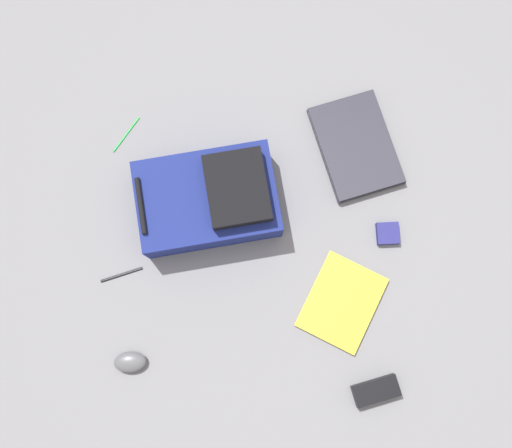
% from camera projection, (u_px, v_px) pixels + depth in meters
% --- Properties ---
extents(ground_plane, '(3.37, 3.37, 0.00)m').
position_uv_depth(ground_plane, '(266.00, 237.00, 1.84)').
color(ground_plane, slate).
extents(backpack, '(0.36, 0.47, 0.18)m').
position_uv_depth(backpack, '(211.00, 199.00, 1.79)').
color(backpack, navy).
rests_on(backpack, ground_plane).
extents(laptop, '(0.39, 0.32, 0.03)m').
position_uv_depth(laptop, '(356.00, 146.00, 1.88)').
color(laptop, '#24242C').
rests_on(laptop, ground_plane).
extents(book_comic, '(0.33, 0.30, 0.01)m').
position_uv_depth(book_comic, '(342.00, 302.00, 1.80)').
color(book_comic, silver).
rests_on(book_comic, ground_plane).
extents(computer_mouse, '(0.07, 0.10, 0.04)m').
position_uv_depth(computer_mouse, '(130.00, 362.00, 1.76)').
color(computer_mouse, '#4C4C51').
rests_on(computer_mouse, ground_plane).
extents(power_brick, '(0.10, 0.15, 0.04)m').
position_uv_depth(power_brick, '(376.00, 391.00, 1.74)').
color(power_brick, black).
rests_on(power_brick, ground_plane).
extents(pen_black, '(0.05, 0.13, 0.01)m').
position_uv_depth(pen_black, '(121.00, 275.00, 1.81)').
color(pen_black, black).
rests_on(pen_black, ground_plane).
extents(pen_blue, '(0.12, 0.09, 0.01)m').
position_uv_depth(pen_blue, '(126.00, 134.00, 1.90)').
color(pen_blue, '#198C33').
rests_on(pen_blue, ground_plane).
extents(earbud_pouch, '(0.07, 0.07, 0.02)m').
position_uv_depth(earbud_pouch, '(388.00, 233.00, 1.83)').
color(earbud_pouch, navy).
rests_on(earbud_pouch, ground_plane).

